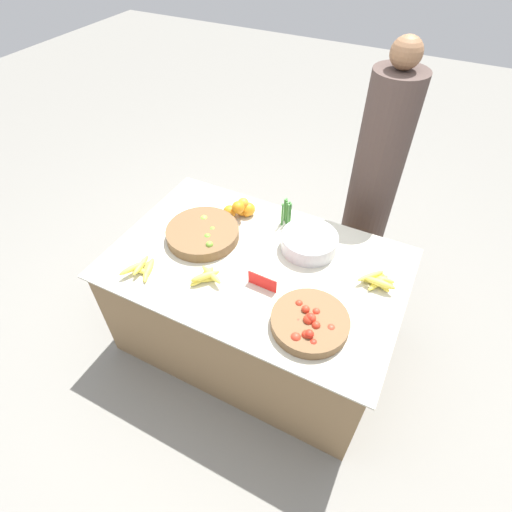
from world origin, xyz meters
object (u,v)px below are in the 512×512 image
at_px(lime_bowl, 203,233).
at_px(metal_bowl, 309,242).
at_px(price_sign, 262,282).
at_px(tomato_basket, 310,322).
at_px(vendor_person, 373,187).

height_order(lime_bowl, metal_bowl, metal_bowl).
bearing_deg(price_sign, tomato_basket, -18.87).
height_order(lime_bowl, price_sign, lime_bowl).
distance_m(metal_bowl, price_sign, 0.39).
distance_m(lime_bowl, metal_bowl, 0.61).
bearing_deg(price_sign, vendor_person, 76.15).
distance_m(price_sign, vendor_person, 1.06).
bearing_deg(metal_bowl, lime_bowl, -161.73).
height_order(price_sign, vendor_person, vendor_person).
bearing_deg(metal_bowl, price_sign, -105.56).
relative_size(tomato_basket, metal_bowl, 1.17).
height_order(tomato_basket, price_sign, tomato_basket).
relative_size(tomato_basket, vendor_person, 0.22).
relative_size(metal_bowl, price_sign, 1.96).
bearing_deg(lime_bowl, vendor_person, 47.73).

